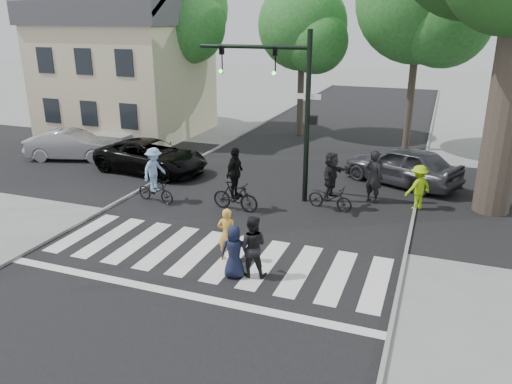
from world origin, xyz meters
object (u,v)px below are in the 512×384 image
traffic_signal (284,92)px  pedestrian_child (234,252)px  car_suv (151,157)px  pedestrian_adult (252,246)px  car_grey (402,165)px  cyclist_mid (235,185)px  cyclist_left (155,179)px  pedestrian_woman (227,235)px  car_silver (73,145)px  cyclist_right (331,184)px

traffic_signal → pedestrian_child: bearing=-83.9°
pedestrian_child → car_suv: pedestrian_child is taller
pedestrian_child → pedestrian_adult: 0.47m
pedestrian_adult → car_grey: bearing=-118.6°
traffic_signal → cyclist_mid: traffic_signal is taller
cyclist_left → car_grey: 9.68m
cyclist_mid → car_suv: 5.96m
pedestrian_child → car_grey: (3.29, 9.40, 0.09)m
cyclist_left → pedestrian_woman: bearing=-37.9°
car_silver → car_suv: bearing=-113.2°
pedestrian_adult → cyclist_right: bearing=-109.9°
pedestrian_woman → car_grey: bearing=-118.4°
pedestrian_woman → pedestrian_child: pedestrian_woman is taller
cyclist_mid → cyclist_right: (3.05, 1.25, -0.00)m
pedestrian_adult → car_grey: (2.90, 9.18, -0.03)m
cyclist_mid → car_grey: (5.11, 5.02, -0.13)m
car_suv → car_grey: size_ratio=1.08×
car_grey → pedestrian_adult: bearing=6.7°
pedestrian_woman → pedestrian_adult: 1.12m
traffic_signal → car_suv: traffic_signal is taller
car_suv → cyclist_left: bearing=-139.2°
cyclist_mid → cyclist_right: size_ratio=1.09×
pedestrian_woman → pedestrian_adult: size_ratio=0.92×
pedestrian_child → cyclist_mid: (-1.82, 4.38, 0.21)m
cyclist_mid → traffic_signal: bearing=56.3°
traffic_signal → cyclist_right: traffic_signal is taller
cyclist_right → car_silver: (-12.82, 2.24, -0.22)m
pedestrian_adult → pedestrian_woman: bearing=-43.0°
cyclist_right → car_silver: 13.02m
pedestrian_child → car_suv: (-6.98, 7.35, -0.01)m
traffic_signal → pedestrian_child: traffic_signal is taller
cyclist_right → cyclist_mid: bearing=-157.8°
pedestrian_child → cyclist_mid: bearing=-86.9°
car_silver → car_grey: bearing=-100.8°
cyclist_left → car_suv: 3.85m
pedestrian_woman → car_suv: 9.17m
cyclist_right → car_grey: cyclist_right is taller
cyclist_mid → cyclist_left: bearing=-175.6°
cyclist_left → cyclist_mid: cyclist_mid is taller
pedestrian_child → car_silver: 14.01m
cyclist_right → car_suv: bearing=168.2°
traffic_signal → car_grey: 5.99m
cyclist_right → traffic_signal: bearing=165.2°
pedestrian_child → cyclist_left: cyclist_left is taller
cyclist_mid → car_grey: bearing=44.5°
car_suv → pedestrian_adult: bearing=-126.9°
pedestrian_adult → cyclist_left: 6.55m
cyclist_left → cyclist_right: cyclist_right is taller
car_silver → pedestrian_child: bearing=-140.9°
car_suv → car_grey: 10.48m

